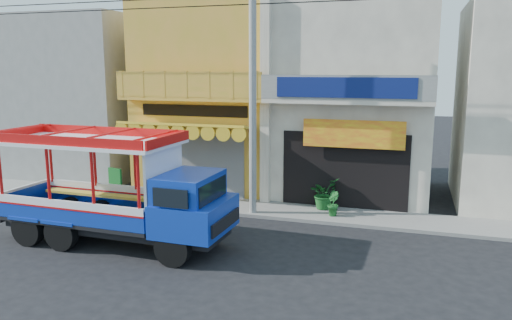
{
  "coord_description": "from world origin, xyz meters",
  "views": [
    {
      "loc": [
        4.3,
        -13.1,
        5.22
      ],
      "look_at": [
        -0.63,
        2.5,
        2.19
      ],
      "focal_mm": 35.0,
      "sensor_mm": 36.0,
      "label": 1
    }
  ],
  "objects": [
    {
      "name": "songthaew_truck",
      "position": [
        -3.5,
        -0.76,
        1.63
      ],
      "size": [
        7.31,
        2.63,
        3.38
      ],
      "color": "black",
      "rests_on": "ground"
    },
    {
      "name": "potted_plant_b",
      "position": [
        1.78,
        3.78,
        0.55
      ],
      "size": [
        0.55,
        0.59,
        0.86
      ],
      "primitive_type": "imported",
      "rotation": [
        0.0,
        0.0,
        2.01
      ],
      "color": "#195920",
      "rests_on": "sidewalk"
    },
    {
      "name": "shophouse_right",
      "position": [
        2.0,
        7.96,
        4.11
      ],
      "size": [
        6.0,
        6.75,
        8.24
      ],
      "color": "#B8A997",
      "rests_on": "ground"
    },
    {
      "name": "sidewalk",
      "position": [
        0.0,
        4.0,
        0.06
      ],
      "size": [
        30.0,
        2.0,
        0.12
      ],
      "primitive_type": "cube",
      "color": "slate",
      "rests_on": "ground"
    },
    {
      "name": "utility_pole",
      "position": [
        -0.85,
        3.3,
        5.03
      ],
      "size": [
        28.0,
        0.26,
        9.0
      ],
      "color": "gray",
      "rests_on": "ground"
    },
    {
      "name": "shophouse_left",
      "position": [
        -4.0,
        7.96,
        4.11
      ],
      "size": [
        6.0,
        7.5,
        8.24
      ],
      "color": "gold",
      "rests_on": "ground"
    },
    {
      "name": "party_pilaster",
      "position": [
        -1.0,
        4.85,
        4.0
      ],
      "size": [
        0.35,
        0.3,
        8.0
      ],
      "primitive_type": "cube",
      "color": "#B8A997",
      "rests_on": "ground"
    },
    {
      "name": "potted_plant_a",
      "position": [
        1.32,
        4.55,
        0.68
      ],
      "size": [
        1.24,
        1.3,
        1.13
      ],
      "primitive_type": "imported",
      "rotation": [
        0.0,
        0.0,
        1.11
      ],
      "color": "#195920",
      "rests_on": "sidewalk"
    },
    {
      "name": "filler_building_left",
      "position": [
        -11.0,
        8.0,
        3.8
      ],
      "size": [
        6.0,
        6.0,
        7.6
      ],
      "primitive_type": "cube",
      "color": "gray",
      "rests_on": "ground"
    },
    {
      "name": "ground",
      "position": [
        0.0,
        0.0,
        0.0
      ],
      "size": [
        90.0,
        90.0,
        0.0
      ],
      "primitive_type": "plane",
      "color": "black",
      "rests_on": "ground"
    },
    {
      "name": "green_sign",
      "position": [
        -7.07,
        3.95,
        0.59
      ],
      "size": [
        0.72,
        0.5,
        1.11
      ],
      "color": "black",
      "rests_on": "sidewalk"
    }
  ]
}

